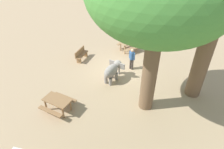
{
  "coord_description": "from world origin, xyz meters",
  "views": [
    {
      "loc": [
        -2.29,
        11.41,
        8.04
      ],
      "look_at": [
        0.14,
        1.66,
        0.8
      ],
      "focal_mm": 31.47,
      "sensor_mm": 36.0,
      "label": 1
    }
  ],
  "objects_px": {
    "elephant": "(113,70)",
    "person_handler": "(132,58)",
    "wooden_bench": "(81,54)",
    "picnic_table_far": "(57,102)",
    "picnic_table_near": "(129,44)"
  },
  "relations": [
    {
      "from": "elephant",
      "to": "person_handler",
      "type": "bearing_deg",
      "value": -12.99
    },
    {
      "from": "wooden_bench",
      "to": "picnic_table_far",
      "type": "distance_m",
      "value": 5.44
    },
    {
      "from": "wooden_bench",
      "to": "picnic_table_near",
      "type": "bearing_deg",
      "value": 132.59
    },
    {
      "from": "wooden_bench",
      "to": "picnic_table_near",
      "type": "relative_size",
      "value": 0.68
    },
    {
      "from": "person_handler",
      "to": "wooden_bench",
      "type": "height_order",
      "value": "person_handler"
    },
    {
      "from": "picnic_table_far",
      "to": "person_handler",
      "type": "bearing_deg",
      "value": -109.1
    },
    {
      "from": "wooden_bench",
      "to": "picnic_table_far",
      "type": "relative_size",
      "value": 0.8
    },
    {
      "from": "elephant",
      "to": "wooden_bench",
      "type": "bearing_deg",
      "value": 75.76
    },
    {
      "from": "person_handler",
      "to": "picnic_table_near",
      "type": "distance_m",
      "value": 2.83
    },
    {
      "from": "elephant",
      "to": "picnic_table_far",
      "type": "relative_size",
      "value": 0.97
    },
    {
      "from": "elephant",
      "to": "picnic_table_far",
      "type": "bearing_deg",
      "value": 165.71
    },
    {
      "from": "wooden_bench",
      "to": "picnic_table_near",
      "type": "height_order",
      "value": "wooden_bench"
    },
    {
      "from": "person_handler",
      "to": "picnic_table_near",
      "type": "xyz_separation_m",
      "value": [
        0.68,
        -2.72,
        -0.36
      ]
    },
    {
      "from": "person_handler",
      "to": "picnic_table_far",
      "type": "height_order",
      "value": "person_handler"
    },
    {
      "from": "wooden_bench",
      "to": "picnic_table_near",
      "type": "xyz_separation_m",
      "value": [
        -3.31,
        -2.37,
        0.12
      ]
    }
  ]
}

